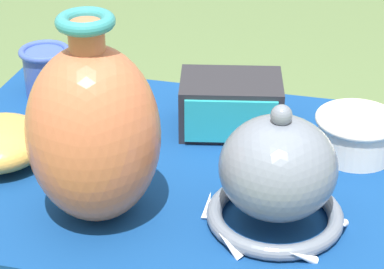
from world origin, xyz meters
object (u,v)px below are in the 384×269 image
(vase_tall_bulbous, at_px, (94,132))
(mosaic_tile_box, at_px, (231,105))
(pot_squat_celadon, at_px, (92,113))
(vase_dome_bell, at_px, (277,176))
(cup_wide_cobalt, at_px, (46,70))
(cup_wide_ivory, at_px, (356,133))

(vase_tall_bulbous, height_order, mosaic_tile_box, vase_tall_bulbous)
(vase_tall_bulbous, distance_m, pot_squat_celadon, 0.28)
(vase_dome_bell, distance_m, pot_squat_celadon, 0.40)
(vase_tall_bulbous, relative_size, vase_dome_bell, 1.46)
(vase_tall_bulbous, relative_size, cup_wide_cobalt, 3.18)
(cup_wide_ivory, relative_size, pot_squat_celadon, 1.06)
(vase_dome_bell, relative_size, mosaic_tile_box, 1.07)
(vase_tall_bulbous, xyz_separation_m, cup_wide_cobalt, (-0.22, 0.33, -0.08))
(cup_wide_cobalt, bearing_deg, vase_tall_bulbous, -56.39)
(vase_tall_bulbous, xyz_separation_m, cup_wide_ivory, (0.34, 0.25, -0.09))
(vase_tall_bulbous, distance_m, vase_dome_bell, 0.25)
(vase_dome_bell, height_order, cup_wide_ivory, vase_dome_bell)
(mosaic_tile_box, xyz_separation_m, cup_wide_cobalt, (-0.35, 0.05, 0.00))
(cup_wide_ivory, bearing_deg, pot_squat_celadon, -178.60)
(vase_dome_bell, height_order, mosaic_tile_box, vase_dome_bell)
(vase_tall_bulbous, bearing_deg, cup_wide_cobalt, 123.61)
(cup_wide_ivory, bearing_deg, cup_wide_cobalt, 171.81)
(cup_wide_cobalt, relative_size, pot_squat_celadon, 0.73)
(mosaic_tile_box, distance_m, pot_squat_celadon, 0.24)
(cup_wide_cobalt, bearing_deg, cup_wide_ivory, -8.19)
(mosaic_tile_box, bearing_deg, vase_tall_bulbous, -126.18)
(cup_wide_cobalt, xyz_separation_m, pot_squat_celadon, (0.12, -0.09, -0.03))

